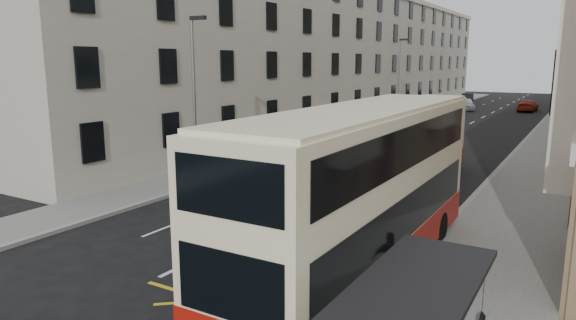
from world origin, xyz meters
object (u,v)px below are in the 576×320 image
Objects in this scene: double_decker_rear at (419,141)px; car_silver at (467,104)px; street_lamp_far at (399,76)px; pedestrian_far at (413,265)px; white_van at (402,119)px; car_red at (528,106)px; car_dark at (467,99)px; double_decker_front at (361,193)px; street_lamp_near at (195,91)px.

double_decker_rear reaches higher than car_silver.
street_lamp_far reaches higher than pedestrian_far.
pedestrian_far is 35.90m from white_van.
car_red is (-3.24, 56.00, -0.21)m from pedestrian_far.
pedestrian_far is at bearing -92.12° from car_dark.
double_decker_rear is 2.33× the size of car_dark.
double_decker_front is at bearing -93.56° from car_dark.
car_silver is (3.06, 16.90, -3.88)m from street_lamp_far.
street_lamp_far is 0.66× the size of double_decker_front.
double_decker_front is 12.35m from double_decker_rear.
car_dark is (-1.91, 9.70, -0.02)m from car_silver.
car_silver is 9.89m from car_dark.
pedestrian_far reaches higher than car_silver.
white_van is 1.21× the size of car_silver.
street_lamp_near reaches higher than car_red.
pedestrian_far reaches higher than white_van.
double_decker_front is 2.40m from pedestrian_far.
white_van is at bearing 109.38° from double_decker_rear.
double_decker_rear is 13.36m from pedestrian_far.
double_decker_front reaches higher than white_van.
street_lamp_near reaches higher than double_decker_rear.
car_red is at bearing -52.94° from car_dark.
car_silver is at bearing 79.72° from street_lamp_far.
double_decker_front is 1.17× the size of double_decker_rear.
street_lamp_near is 47.16m from car_silver.
double_decker_rear is (-2.02, 12.18, -0.36)m from double_decker_front.
car_dark is (1.15, 56.60, -3.90)m from street_lamp_near.
street_lamp_near is at bearing 151.63° from double_decker_front.
pedestrian_far is (12.97, -36.66, -3.72)m from street_lamp_far.
double_decker_rear is at bearing -46.32° from pedestrian_far.
white_van is at bearing -112.13° from car_silver.
street_lamp_far is 1.50× the size of white_van.
double_decker_front is at bearing -72.71° from street_lamp_far.
white_van is (-9.84, 33.40, -1.73)m from double_decker_front.
street_lamp_near is 1.50× the size of white_van.
street_lamp_far is 1.65× the size of car_red.
double_decker_front reaches higher than car_red.
double_decker_front is 63.50m from car_dark.
street_lamp_near is 50.45m from car_red.
pedestrian_far is at bearing -74.48° from double_decker_rear.
street_lamp_far is at bearing -105.18° from car_dark.
double_decker_front is 2.73× the size of car_dark.
street_lamp_near is 30.00m from street_lamp_far.
car_silver is at bearing 86.26° from street_lamp_near.
car_silver is at bearing 22.42° from car_red.
street_lamp_near is at bearing -90.00° from street_lamp_far.
street_lamp_far is 1.79× the size of car_dark.
double_decker_front is 55.47m from car_red.
double_decker_front is 2.52× the size of car_red.
double_decker_front is at bearing -81.46° from double_decker_rear.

